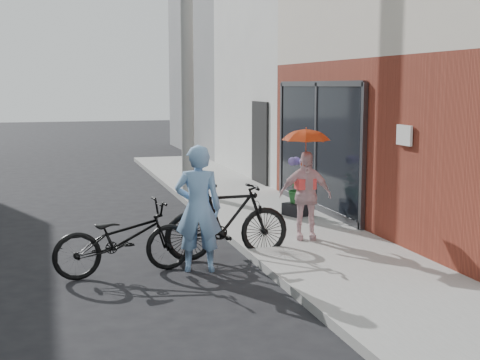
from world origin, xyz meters
name	(u,v)px	position (x,y,z in m)	size (l,w,h in m)	color
ground	(199,275)	(0.00, 0.00, 0.00)	(80.00, 80.00, 0.00)	black
sidewalk	(293,231)	(2.10, 2.00, 0.06)	(2.20, 24.00, 0.12)	gray
curb	(228,235)	(0.94, 2.00, 0.06)	(0.12, 24.00, 0.12)	#9E9E99
plaster_building	(375,52)	(7.20, 9.00, 3.50)	(8.00, 6.00, 7.00)	white
east_building_far	(290,60)	(7.20, 16.00, 3.50)	(8.00, 8.00, 7.00)	gray
utility_pole	(187,41)	(1.10, 6.00, 3.50)	(0.28, 0.28, 7.00)	#9E9E99
officer	(198,209)	(0.04, 0.21, 0.88)	(0.64, 0.42, 1.76)	#7AA9DA
bike_left	(123,239)	(-0.97, 0.32, 0.50)	(0.66, 1.90, 1.00)	black
bike_right	(227,221)	(0.60, 0.76, 0.57)	(0.54, 1.90, 1.14)	black
kimono_woman	(305,195)	(1.99, 1.16, 0.82)	(0.82, 0.34, 1.40)	beige
parasol	(306,131)	(1.99, 1.16, 1.84)	(0.72, 0.72, 0.63)	#DF4D1A
planter	(298,209)	(2.58, 3.01, 0.23)	(0.43, 0.43, 0.23)	black
potted_plant	(298,188)	(2.58, 3.01, 0.63)	(0.51, 0.44, 0.56)	#28642D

